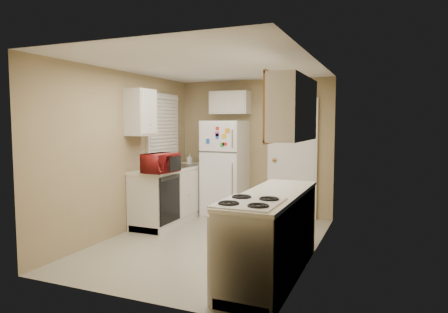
% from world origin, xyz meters
% --- Properties ---
extents(floor, '(3.80, 3.80, 0.00)m').
position_xyz_m(floor, '(0.00, 0.00, 0.00)').
color(floor, '#BBB69F').
rests_on(floor, ground).
extents(ceiling, '(3.80, 3.80, 0.00)m').
position_xyz_m(ceiling, '(0.00, 0.00, 2.40)').
color(ceiling, white).
rests_on(ceiling, floor).
extents(wall_left, '(3.80, 3.80, 0.00)m').
position_xyz_m(wall_left, '(-1.40, 0.00, 1.20)').
color(wall_left, tan).
rests_on(wall_left, floor).
extents(wall_right, '(3.80, 3.80, 0.00)m').
position_xyz_m(wall_right, '(1.40, 0.00, 1.20)').
color(wall_right, tan).
rests_on(wall_right, floor).
extents(wall_back, '(2.80, 2.80, 0.00)m').
position_xyz_m(wall_back, '(0.00, 1.90, 1.20)').
color(wall_back, tan).
rests_on(wall_back, floor).
extents(wall_front, '(2.80, 2.80, 0.00)m').
position_xyz_m(wall_front, '(0.00, -1.90, 1.20)').
color(wall_front, tan).
rests_on(wall_front, floor).
extents(left_counter, '(0.60, 1.80, 0.90)m').
position_xyz_m(left_counter, '(-1.10, 0.90, 0.45)').
color(left_counter, silver).
rests_on(left_counter, floor).
extents(dishwasher, '(0.03, 0.58, 0.72)m').
position_xyz_m(dishwasher, '(-0.81, 0.30, 0.49)').
color(dishwasher, black).
rests_on(dishwasher, floor).
extents(sink, '(0.54, 0.74, 0.16)m').
position_xyz_m(sink, '(-1.10, 1.05, 0.86)').
color(sink, gray).
rests_on(sink, left_counter).
extents(microwave, '(0.55, 0.34, 0.35)m').
position_xyz_m(microwave, '(-0.89, 0.19, 1.05)').
color(microwave, maroon).
rests_on(microwave, left_counter).
extents(soap_bottle, '(0.08, 0.08, 0.17)m').
position_xyz_m(soap_bottle, '(-1.15, 1.62, 1.00)').
color(soap_bottle, white).
rests_on(soap_bottle, left_counter).
extents(window_blinds, '(0.10, 0.98, 1.08)m').
position_xyz_m(window_blinds, '(-1.36, 1.05, 1.60)').
color(window_blinds, silver).
rests_on(window_blinds, wall_left).
extents(upper_cabinet_left, '(0.30, 0.45, 0.70)m').
position_xyz_m(upper_cabinet_left, '(-1.25, 0.22, 1.80)').
color(upper_cabinet_left, silver).
rests_on(upper_cabinet_left, wall_left).
extents(refrigerator, '(0.69, 0.67, 1.68)m').
position_xyz_m(refrigerator, '(-0.42, 1.57, 0.84)').
color(refrigerator, white).
rests_on(refrigerator, floor).
extents(cabinet_over_fridge, '(0.70, 0.30, 0.40)m').
position_xyz_m(cabinet_over_fridge, '(-0.40, 1.75, 2.00)').
color(cabinet_over_fridge, silver).
rests_on(cabinet_over_fridge, wall_back).
extents(interior_door, '(0.86, 0.06, 2.08)m').
position_xyz_m(interior_door, '(0.70, 1.86, 1.02)').
color(interior_door, white).
rests_on(interior_door, floor).
extents(right_counter, '(0.60, 2.00, 0.90)m').
position_xyz_m(right_counter, '(1.10, -0.80, 0.45)').
color(right_counter, silver).
rests_on(right_counter, floor).
extents(stove, '(0.56, 0.69, 0.83)m').
position_xyz_m(stove, '(1.06, -1.42, 0.42)').
color(stove, white).
rests_on(stove, floor).
extents(upper_cabinet_right, '(0.30, 1.20, 0.70)m').
position_xyz_m(upper_cabinet_right, '(1.25, -0.50, 1.80)').
color(upper_cabinet_right, silver).
rests_on(upper_cabinet_right, wall_right).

